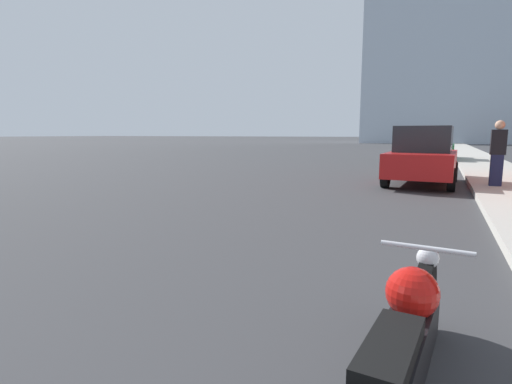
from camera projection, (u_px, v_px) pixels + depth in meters
sidewalk at (465, 151)px, 33.69m from camera, size 2.31×240.00×0.15m
motorcycle at (402, 348)px, 2.17m from camera, size 0.62×2.48×0.74m
parked_car_red at (423, 156)px, 11.89m from camera, size 2.03×4.06×1.74m
parked_car_green at (437, 147)px, 22.03m from camera, size 1.94×4.57×1.54m
pedestrian at (498, 152)px, 10.46m from camera, size 0.36×0.24×1.71m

